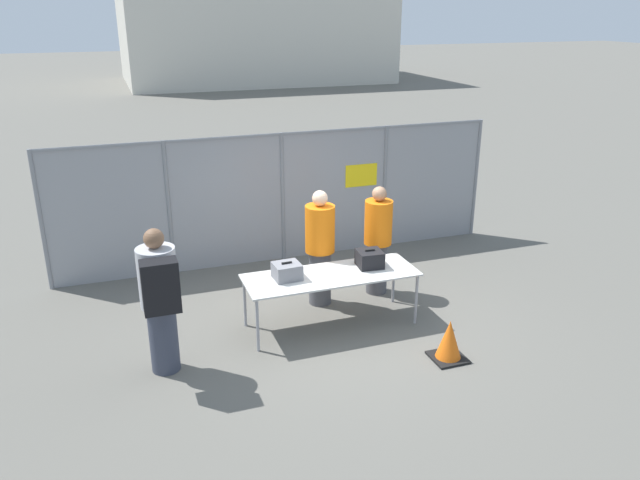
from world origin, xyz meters
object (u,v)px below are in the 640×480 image
(suitcase_black, at_px, (370,259))
(security_worker_far, at_px, (378,239))
(traveler_hooded, at_px, (160,297))
(traffic_cone, at_px, (449,341))
(utility_trailer, at_px, (351,205))
(security_worker_near, at_px, (320,246))
(inspection_table, at_px, (331,277))
(suitcase_grey, at_px, (287,271))

(suitcase_black, relative_size, security_worker_far, 0.21)
(suitcase_black, xyz_separation_m, security_worker_far, (0.44, 0.70, -0.01))
(traveler_hooded, height_order, traffic_cone, traveler_hooded)
(traveler_hooded, relative_size, utility_trailer, 0.49)
(security_worker_far, distance_m, utility_trailer, 3.29)
(security_worker_far, xyz_separation_m, traffic_cone, (0.04, -2.12, -0.63))
(suitcase_black, bearing_deg, traffic_cone, -71.20)
(suitcase_black, relative_size, security_worker_near, 0.21)
(utility_trailer, bearing_deg, inspection_table, -115.78)
(suitcase_grey, xyz_separation_m, traffic_cone, (1.69, -1.41, -0.63))
(traveler_hooded, xyz_separation_m, security_worker_far, (3.36, 1.24, -0.13))
(traffic_cone, bearing_deg, security_worker_near, 115.94)
(suitcase_grey, xyz_separation_m, security_worker_far, (1.65, 0.71, 0.00))
(security_worker_far, bearing_deg, suitcase_black, 72.99)
(suitcase_grey, height_order, security_worker_near, security_worker_near)
(traveler_hooded, bearing_deg, inspection_table, -11.07)
(security_worker_near, height_order, traffic_cone, security_worker_near)
(utility_trailer, bearing_deg, traffic_cone, -98.69)
(suitcase_black, height_order, security_worker_near, security_worker_near)
(security_worker_near, bearing_deg, suitcase_grey, 52.96)
(suitcase_black, height_order, security_worker_far, security_worker_far)
(suitcase_grey, relative_size, security_worker_far, 0.22)
(suitcase_black, xyz_separation_m, security_worker_near, (-0.51, 0.63, 0.02))
(traffic_cone, bearing_deg, security_worker_far, 91.10)
(inspection_table, distance_m, suitcase_black, 0.63)
(suitcase_grey, height_order, security_worker_far, security_worker_far)
(inspection_table, height_order, utility_trailer, inspection_table)
(suitcase_grey, relative_size, traffic_cone, 0.69)
(traveler_hooded, relative_size, traffic_cone, 3.44)
(inspection_table, bearing_deg, traveler_hooded, -168.60)
(inspection_table, relative_size, utility_trailer, 0.63)
(traveler_hooded, distance_m, utility_trailer, 6.10)
(suitcase_grey, height_order, traveler_hooded, traveler_hooded)
(security_worker_near, relative_size, security_worker_far, 1.03)
(suitcase_black, distance_m, security_worker_far, 0.83)
(suitcase_grey, bearing_deg, traffic_cone, -39.73)
(security_worker_near, distance_m, security_worker_far, 0.96)
(suitcase_black, bearing_deg, suitcase_grey, -179.40)
(suitcase_black, bearing_deg, utility_trailer, 71.46)
(suitcase_grey, xyz_separation_m, traveler_hooded, (-1.70, -0.53, 0.13))
(utility_trailer, xyz_separation_m, traffic_cone, (-0.80, -5.26, -0.15))
(inspection_table, height_order, suitcase_black, suitcase_black)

